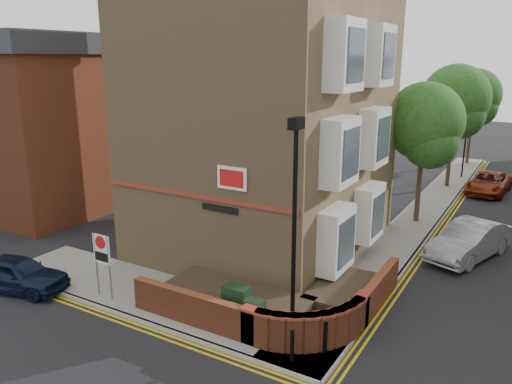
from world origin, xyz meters
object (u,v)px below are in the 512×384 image
(lamppost, at_px, (294,234))
(silver_car_near, at_px, (470,241))
(navy_hatchback, at_px, (17,274))
(utility_cabinet_large, at_px, (237,305))
(zone_sign, at_px, (102,254))

(lamppost, distance_m, silver_car_near, 10.28)
(lamppost, relative_size, silver_car_near, 1.41)
(lamppost, bearing_deg, navy_hatchback, -170.16)
(lamppost, xyz_separation_m, navy_hatchback, (-9.80, -1.70, -2.73))
(navy_hatchback, bearing_deg, lamppost, -94.24)
(utility_cabinet_large, xyz_separation_m, zone_sign, (-4.70, -0.80, 0.92))
(zone_sign, distance_m, silver_car_near, 14.15)
(zone_sign, bearing_deg, navy_hatchback, -162.67)
(utility_cabinet_large, xyz_separation_m, silver_car_near, (5.18, 9.28, 0.01))
(zone_sign, distance_m, navy_hatchback, 3.50)
(zone_sign, bearing_deg, lamppost, 6.07)
(lamppost, bearing_deg, silver_car_near, 70.73)
(zone_sign, relative_size, navy_hatchback, 0.61)
(lamppost, xyz_separation_m, silver_car_near, (3.28, 9.38, -2.61))
(lamppost, distance_m, utility_cabinet_large, 3.24)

